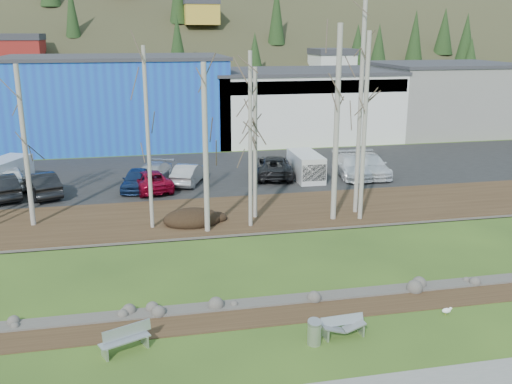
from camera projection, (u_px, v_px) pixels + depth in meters
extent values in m
plane|color=#314A1A|center=(274.00, 344.00, 19.79)|extent=(200.00, 200.00, 0.00)
cube|color=#382616|center=(261.00, 315.00, 21.76)|extent=(80.00, 1.80, 0.03)
cube|color=#382616|center=(216.00, 215.00, 33.42)|extent=(80.00, 7.00, 0.15)
cube|color=black|center=(197.00, 173.00, 43.31)|extent=(80.00, 14.00, 0.14)
cube|color=#1A43BA|center=(117.00, 102.00, 54.25)|extent=(20.00, 12.00, 8.00)
cube|color=#333338|center=(114.00, 57.00, 53.12)|extent=(20.40, 12.24, 0.30)
cube|color=silver|center=(299.00, 105.00, 58.01)|extent=(18.00, 12.00, 6.50)
cube|color=#333338|center=(300.00, 71.00, 57.09)|extent=(18.36, 12.24, 0.30)
cube|color=navy|center=(317.00, 87.00, 51.81)|extent=(17.64, 0.20, 1.20)
cube|color=gray|center=(442.00, 99.00, 61.11)|extent=(14.00, 12.00, 7.00)
cube|color=#333338|center=(446.00, 64.00, 60.11)|extent=(14.28, 12.24, 0.30)
cube|color=silver|center=(105.00, 353.00, 18.88)|extent=(0.28, 0.51, 0.42)
cube|color=silver|center=(145.00, 340.00, 19.67)|extent=(0.28, 0.51, 0.42)
cube|color=silver|center=(127.00, 331.00, 19.35)|extent=(1.63, 0.78, 0.39)
cube|color=silver|center=(125.00, 340.00, 19.21)|extent=(1.77, 1.12, 0.05)
cube|color=silver|center=(326.00, 334.00, 20.07)|extent=(0.10, 0.50, 0.40)
cube|color=silver|center=(361.00, 329.00, 20.42)|extent=(0.10, 0.50, 0.40)
cube|color=silver|center=(342.00, 320.00, 20.34)|extent=(1.63, 0.28, 0.35)
cube|color=#96989A|center=(333.00, 329.00, 20.09)|extent=(0.81, 0.50, 0.29)
cube|color=#96989A|center=(354.00, 326.00, 20.30)|extent=(0.81, 0.50, 0.29)
cylinder|color=silver|center=(314.00, 333.00, 19.69)|extent=(0.51, 0.51, 0.82)
cylinder|color=gold|center=(446.00, 314.00, 21.81)|extent=(0.01, 0.01, 0.10)
cylinder|color=gold|center=(445.00, 313.00, 21.87)|extent=(0.01, 0.01, 0.10)
ellipsoid|color=white|center=(446.00, 311.00, 21.81)|extent=(0.36, 0.20, 0.20)
cube|color=gray|center=(447.00, 310.00, 21.80)|extent=(0.24, 0.15, 0.02)
sphere|color=white|center=(451.00, 308.00, 21.79)|extent=(0.11, 0.11, 0.11)
cone|color=gold|center=(453.00, 308.00, 21.79)|extent=(0.07, 0.04, 0.03)
ellipsoid|color=black|center=(192.00, 218.00, 31.71)|extent=(3.17, 2.24, 0.62)
cylinder|color=#BBB6A9|center=(25.00, 147.00, 30.39)|extent=(0.27, 0.27, 8.73)
cylinder|color=#BBB6A9|center=(148.00, 140.00, 29.87)|extent=(0.21, 0.21, 9.66)
cylinder|color=#BBB6A9|center=(206.00, 150.00, 29.42)|extent=(0.28, 0.28, 8.87)
cylinder|color=#BBB6A9|center=(255.00, 144.00, 31.78)|extent=(0.23, 0.23, 8.49)
cylinder|color=#BBB6A9|center=(250.00, 142.00, 30.18)|extent=(0.21, 0.21, 9.39)
cylinder|color=#BBB6A9|center=(337.00, 125.00, 31.16)|extent=(0.30, 0.30, 10.76)
cylinder|color=#BBB6A9|center=(364.00, 129.00, 31.22)|extent=(0.25, 0.25, 10.37)
cylinder|color=#BBB6A9|center=(361.00, 102.00, 32.10)|extent=(0.25, 0.25, 12.97)
imported|color=white|center=(10.00, 177.00, 38.72)|extent=(2.81, 4.87, 1.56)
imported|color=black|center=(41.00, 184.00, 36.95)|extent=(3.30, 5.04, 1.57)
imported|color=maroon|center=(150.00, 180.00, 38.37)|extent=(3.26, 5.24, 1.35)
imported|color=#A6A7AE|center=(152.00, 174.00, 39.88)|extent=(3.71, 5.22, 1.40)
imported|color=navy|center=(137.00, 180.00, 38.43)|extent=(2.46, 4.38, 1.41)
imported|color=#AFAFB2|center=(189.00, 174.00, 39.99)|extent=(3.00, 4.62, 1.44)
imported|color=black|center=(273.00, 166.00, 41.93)|extent=(3.52, 6.02, 1.58)
imported|color=white|center=(352.00, 166.00, 41.99)|extent=(2.64, 5.45, 1.53)
imported|color=white|center=(370.00, 165.00, 42.28)|extent=(2.64, 5.45, 1.53)
imported|color=black|center=(1.00, 186.00, 36.47)|extent=(3.30, 5.04, 1.57)
cube|color=white|center=(306.00, 166.00, 41.26)|extent=(1.83, 4.31, 1.88)
cube|color=black|center=(312.00, 171.00, 39.66)|extent=(1.71, 0.91, 1.16)
cube|color=silver|center=(4.00, 173.00, 39.07)|extent=(3.46, 4.74, 1.91)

